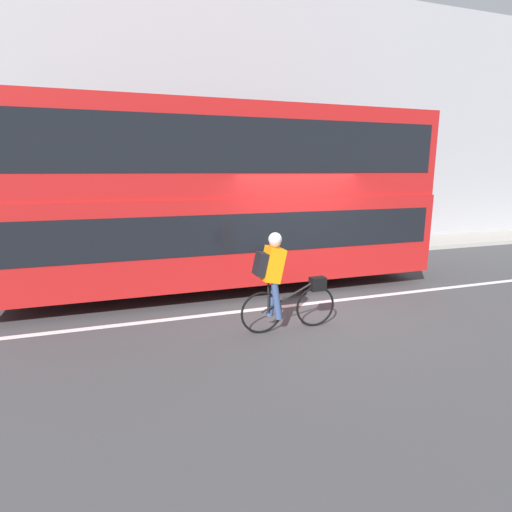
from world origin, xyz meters
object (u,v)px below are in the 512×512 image
(bus, at_px, (221,192))
(trash_bin, at_px, (191,241))
(street_sign_post, at_px, (244,207))
(cyclist_on_bike, at_px, (280,279))

(bus, height_order, trash_bin, bus)
(street_sign_post, bearing_deg, bus, -115.78)
(bus, distance_m, cyclist_on_bike, 3.04)
(bus, bearing_deg, street_sign_post, 64.22)
(cyclist_on_bike, height_order, street_sign_post, street_sign_post)
(cyclist_on_bike, bearing_deg, street_sign_post, 78.75)
(street_sign_post, bearing_deg, trash_bin, 179.78)
(cyclist_on_bike, distance_m, street_sign_post, 5.79)
(bus, xyz_separation_m, street_sign_post, (1.40, 2.89, -0.60))
(trash_bin, height_order, street_sign_post, street_sign_post)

